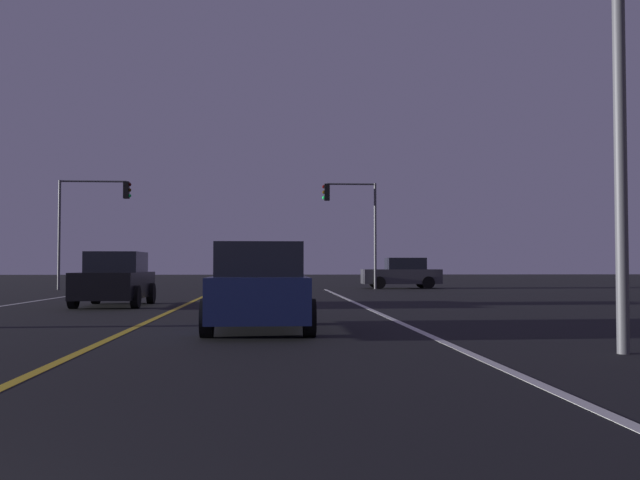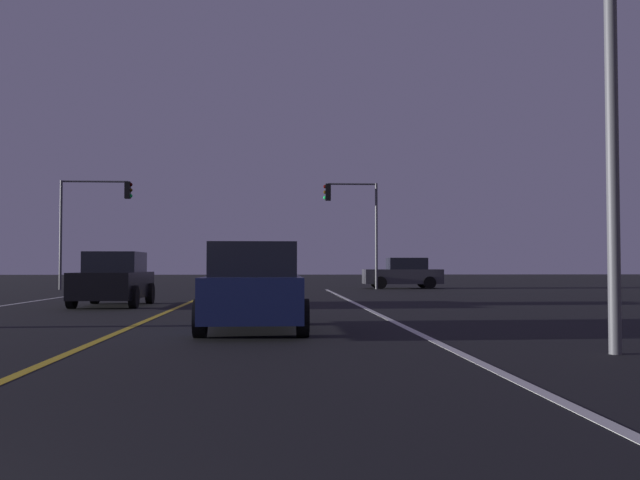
% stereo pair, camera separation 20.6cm
% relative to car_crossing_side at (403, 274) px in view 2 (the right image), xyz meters
% --- Properties ---
extents(lane_edge_right, '(0.16, 41.98, 0.01)m').
position_rel_car_crossing_side_xyz_m(lane_edge_right, '(-4.40, -22.60, -0.82)').
color(lane_edge_right, silver).
rests_on(lane_edge_right, ground).
extents(lane_center_divider, '(0.16, 41.98, 0.01)m').
position_rel_car_crossing_side_xyz_m(lane_center_divider, '(-10.03, -22.60, -0.82)').
color(lane_center_divider, gold).
rests_on(lane_center_divider, ground).
extents(car_crossing_side, '(4.30, 2.02, 1.70)m').
position_rel_car_crossing_side_xyz_m(car_crossing_side, '(0.00, 0.00, 0.00)').
color(car_crossing_side, black).
rests_on(car_crossing_side, ground).
extents(car_oncoming, '(2.02, 4.30, 1.70)m').
position_rel_car_crossing_side_xyz_m(car_oncoming, '(-12.15, -16.68, 0.00)').
color(car_oncoming, black).
rests_on(car_oncoming, ground).
extents(car_lead_same_lane, '(2.02, 4.30, 1.70)m').
position_rel_car_crossing_side_xyz_m(car_lead_same_lane, '(-7.48, -25.56, 0.00)').
color(car_lead_same_lane, black).
rests_on(car_lead_same_lane, ground).
extents(traffic_light_near_right, '(2.95, 0.36, 5.73)m').
position_rel_car_crossing_side_xyz_m(traffic_light_near_right, '(-3.00, -1.11, 3.41)').
color(traffic_light_near_right, '#4C4C51').
rests_on(traffic_light_near_right, ground).
extents(traffic_light_near_left, '(3.79, 0.36, 5.77)m').
position_rel_car_crossing_side_xyz_m(traffic_light_near_left, '(-16.65, -1.11, 3.48)').
color(traffic_light_near_left, '#4C4C51').
rests_on(traffic_light_near_left, ground).
extents(street_lamp_right_near, '(2.48, 0.44, 7.78)m').
position_rel_car_crossing_side_xyz_m(street_lamp_right_near, '(-2.79, -29.55, 4.16)').
color(street_lamp_right_near, '#4C4C51').
rests_on(street_lamp_right_near, ground).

